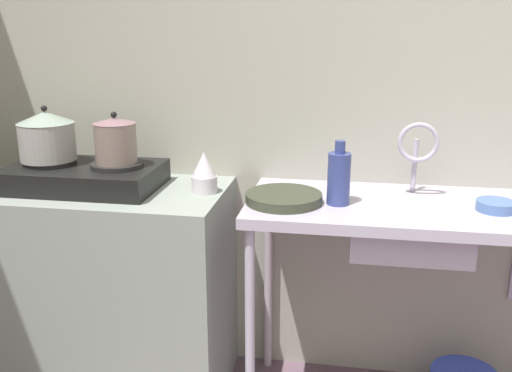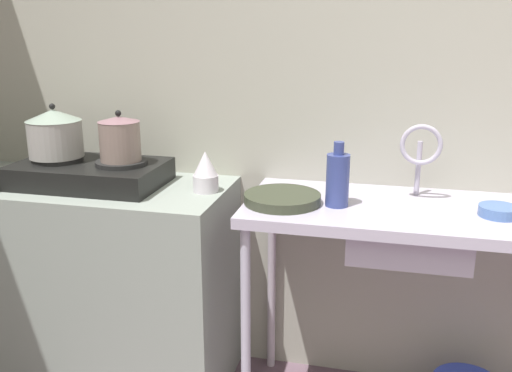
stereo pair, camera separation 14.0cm
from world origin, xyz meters
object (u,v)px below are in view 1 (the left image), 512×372
at_px(faucet, 418,147).
at_px(bottle_by_sink, 339,177).
at_px(stove, 84,176).
at_px(small_bowl_on_drainboard, 496,206).
at_px(frying_pan, 284,198).
at_px(pot_on_left_burner, 47,136).
at_px(percolator, 204,173).
at_px(pot_on_right_burner, 116,140).
at_px(sink_basin, 408,228).

bearing_deg(faucet, bottle_by_sink, -152.07).
relative_size(stove, small_bowl_on_drainboard, 4.49).
bearing_deg(faucet, frying_pan, -160.78).
relative_size(pot_on_left_burner, percolator, 1.37).
height_order(pot_on_left_burner, bottle_by_sink, pot_on_left_burner).
distance_m(pot_on_left_burner, pot_on_right_burner, 0.29).
xyz_separation_m(percolator, faucet, (0.80, 0.09, 0.11)).
height_order(frying_pan, small_bowl_on_drainboard, same).
distance_m(sink_basin, small_bowl_on_drainboard, 0.31).
relative_size(stove, faucet, 2.10).
distance_m(stove, small_bowl_on_drainboard, 1.55).
bearing_deg(pot_on_left_burner, pot_on_right_burner, 0.00).
relative_size(pot_on_right_burner, frying_pan, 0.71).
distance_m(pot_on_left_burner, faucet, 1.44).
height_order(stove, sink_basin, stove).
height_order(pot_on_right_burner, faucet, pot_on_right_burner).
relative_size(pot_on_right_burner, sink_basin, 0.49).
height_order(stove, small_bowl_on_drainboard, stove).
bearing_deg(sink_basin, faucet, 79.20).
bearing_deg(pot_on_right_burner, sink_basin, -2.15).
bearing_deg(bottle_by_sink, percolator, 173.27).
relative_size(faucet, small_bowl_on_drainboard, 2.14).
height_order(pot_on_left_burner, faucet, pot_on_left_burner).
bearing_deg(stove, bottle_by_sink, -2.51).
xyz_separation_m(stove, bottle_by_sink, (1.01, -0.04, 0.05)).
bearing_deg(pot_on_right_burner, stove, 180.00).
xyz_separation_m(pot_on_left_burner, pot_on_right_burner, (0.29, 0.00, -0.01)).
height_order(faucet, frying_pan, faucet).
height_order(pot_on_left_burner, frying_pan, pot_on_left_burner).
bearing_deg(percolator, sink_basin, -4.35).
distance_m(stove, bottle_by_sink, 1.01).
bearing_deg(stove, small_bowl_on_drainboard, -1.13).
distance_m(faucet, bottle_by_sink, 0.33).
distance_m(pot_on_left_burner, frying_pan, 0.97).
bearing_deg(faucet, sink_basin, -100.80).
distance_m(pot_on_right_burner, percolator, 0.37).
distance_m(stove, sink_basin, 1.27).
distance_m(pot_on_right_burner, bottle_by_sink, 0.87).
height_order(sink_basin, frying_pan, frying_pan).
height_order(faucet, bottle_by_sink, faucet).
bearing_deg(frying_pan, sink_basin, 2.40).
bearing_deg(pot_on_left_burner, percolator, 1.51).
height_order(pot_on_right_burner, small_bowl_on_drainboard, pot_on_right_burner).
height_order(frying_pan, bottle_by_sink, bottle_by_sink).
distance_m(percolator, faucet, 0.81).
bearing_deg(frying_pan, faucet, 19.22).
bearing_deg(stove, percolator, 1.96).
xyz_separation_m(pot_on_right_burner, frying_pan, (0.67, -0.06, -0.18)).
bearing_deg(frying_pan, small_bowl_on_drainboard, 2.33).
relative_size(sink_basin, small_bowl_on_drainboard, 3.09).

